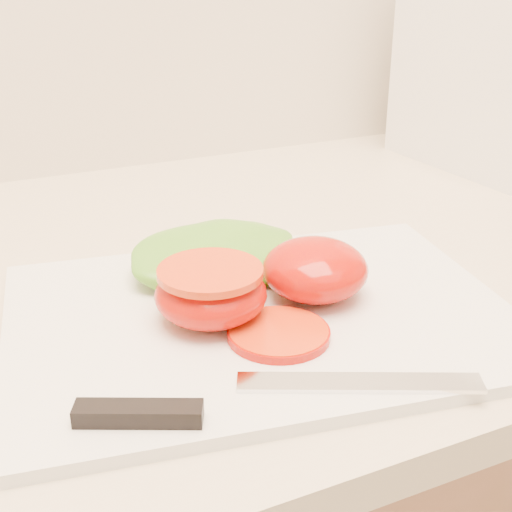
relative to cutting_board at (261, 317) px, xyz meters
name	(u,v)px	position (x,y,z in m)	size (l,w,h in m)	color
cutting_board	(261,317)	(0.00, 0.00, 0.00)	(0.40, 0.29, 0.01)	white
tomato_half_dome	(315,269)	(0.05, 0.01, 0.03)	(0.09, 0.09, 0.05)	#C01A00
tomato_half_cut	(211,292)	(-0.04, 0.01, 0.03)	(0.09, 0.09, 0.04)	#C01A00
tomato_slice_0	(279,333)	(-0.01, -0.04, 0.01)	(0.07, 0.07, 0.01)	#E84E19
lettuce_leaf_0	(218,256)	(0.00, 0.08, 0.02)	(0.16, 0.11, 0.03)	#60AB2D
knife	(230,401)	(-0.07, -0.11, 0.01)	(0.26, 0.09, 0.01)	silver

